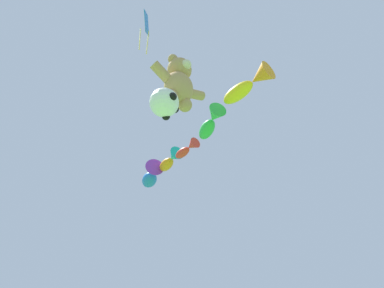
# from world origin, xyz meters

# --- Properties ---
(teddy_bear_kite) EXTENTS (2.16, 0.95, 2.19)m
(teddy_bear_kite) POSITION_xyz_m (0.16, 3.09, 8.75)
(teddy_bear_kite) COLOR tan
(soccer_ball_kite) EXTENTS (0.92, 0.92, 0.85)m
(soccer_ball_kite) POSITION_xyz_m (-0.44, 2.94, 7.29)
(soccer_ball_kite) COLOR white
(fish_kite_goldfin) EXTENTS (0.77, 2.15, 0.76)m
(fish_kite_goldfin) POSITION_xyz_m (2.74, 2.19, 9.79)
(fish_kite_goldfin) COLOR yellow
(fish_kite_emerald) EXTENTS (1.39, 2.04, 0.73)m
(fish_kite_emerald) POSITION_xyz_m (3.01, 4.51, 9.62)
(fish_kite_emerald) COLOR green
(fish_kite_crimson) EXTENTS (0.60, 1.56, 0.55)m
(fish_kite_crimson) POSITION_xyz_m (3.64, 6.78, 9.79)
(fish_kite_crimson) COLOR red
(fish_kite_tangerine) EXTENTS (1.10, 2.05, 0.78)m
(fish_kite_tangerine) POSITION_xyz_m (4.30, 8.99, 10.57)
(fish_kite_tangerine) COLOR orange
(fish_kite_cobalt) EXTENTS (1.77, 2.42, 1.07)m
(fish_kite_cobalt) POSITION_xyz_m (4.44, 10.98, 10.58)
(fish_kite_cobalt) COLOR blue
(diamond_kite) EXTENTS (0.90, 0.94, 2.76)m
(diamond_kite) POSITION_xyz_m (-0.63, 4.50, 12.94)
(diamond_kite) COLOR blue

